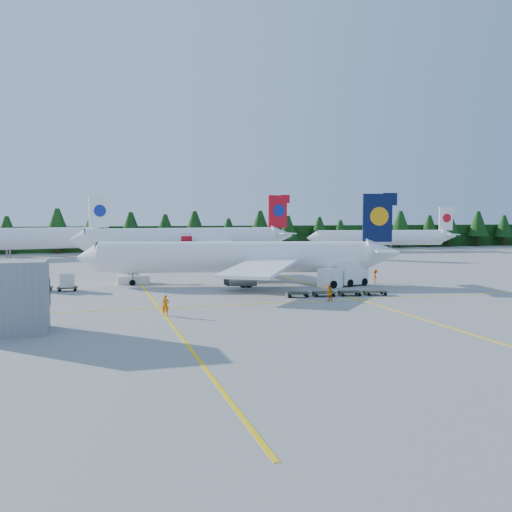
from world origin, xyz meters
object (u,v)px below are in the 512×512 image
object	(u,v)px
airliner_red	(180,239)
service_truck	(343,274)
airstairs	(133,277)
airliner_navy	(229,258)

from	to	relation	value
airliner_red	service_truck	world-z (taller)	airliner_red
airstairs	service_truck	xyz separation A→B (m)	(24.06, -9.92, 0.72)
airliner_red	service_truck	size ratio (longest dim) A/B	6.63
airstairs	service_truck	size ratio (longest dim) A/B	0.81
airliner_red	airstairs	distance (m)	40.66
airliner_navy	airliner_red	size ratio (longest dim) A/B	0.86
airliner_red	airstairs	size ratio (longest dim) A/B	8.15
airstairs	service_truck	bearing A→B (deg)	-21.29
airliner_navy	airliner_red	bearing A→B (deg)	102.82
airliner_red	airstairs	world-z (taller)	airliner_red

